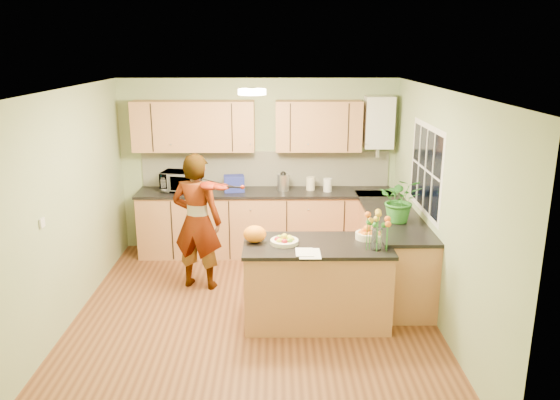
{
  "coord_description": "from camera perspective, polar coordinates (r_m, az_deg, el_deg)",
  "views": [
    {
      "loc": [
        0.25,
        -5.57,
        2.92
      ],
      "look_at": [
        0.3,
        0.5,
        1.21
      ],
      "focal_mm": 35.0,
      "sensor_mm": 36.0,
      "label": 1
    }
  ],
  "objects": [
    {
      "name": "floor",
      "position": [
        6.29,
        -2.74,
        -11.95
      ],
      "size": [
        4.5,
        4.5,
        0.0
      ],
      "primitive_type": "plane",
      "color": "#5B311A",
      "rests_on": "ground"
    },
    {
      "name": "ceiling",
      "position": [
        5.59,
        -3.08,
        11.39
      ],
      "size": [
        4.0,
        4.5,
        0.02
      ],
      "primitive_type": "cube",
      "color": "silver",
      "rests_on": "wall_back"
    },
    {
      "name": "wall_back",
      "position": [
        8.0,
        -2.24,
        3.65
      ],
      "size": [
        4.0,
        0.02,
        2.5
      ],
      "primitive_type": "cube",
      "color": "#93A677",
      "rests_on": "floor"
    },
    {
      "name": "wall_front",
      "position": [
        3.72,
        -4.34,
        -10.96
      ],
      "size": [
        4.0,
        0.02,
        2.5
      ],
      "primitive_type": "cube",
      "color": "#93A677",
      "rests_on": "floor"
    },
    {
      "name": "wall_left",
      "position": [
        6.23,
        -21.6,
        -0.95
      ],
      "size": [
        0.02,
        4.5,
        2.5
      ],
      "primitive_type": "cube",
      "color": "#93A677",
      "rests_on": "floor"
    },
    {
      "name": "wall_right",
      "position": [
        6.07,
        16.32,
        -0.9
      ],
      "size": [
        0.02,
        4.5,
        2.5
      ],
      "primitive_type": "cube",
      "color": "#93A677",
      "rests_on": "floor"
    },
    {
      "name": "back_counter",
      "position": [
        7.91,
        -1.52,
        -2.33
      ],
      "size": [
        3.64,
        0.62,
        0.94
      ],
      "color": "#B27347",
      "rests_on": "floor"
    },
    {
      "name": "right_counter",
      "position": [
        7.02,
        11.53,
        -5.03
      ],
      "size": [
        0.62,
        2.24,
        0.94
      ],
      "color": "#B27347",
      "rests_on": "floor"
    },
    {
      "name": "splashback",
      "position": [
        7.99,
        -1.52,
        3.28
      ],
      "size": [
        3.6,
        0.02,
        0.52
      ],
      "primitive_type": "cube",
      "color": "white",
      "rests_on": "back_counter"
    },
    {
      "name": "upper_cabinets",
      "position": [
        7.74,
        -3.64,
        7.73
      ],
      "size": [
        3.2,
        0.34,
        0.7
      ],
      "color": "#B27347",
      "rests_on": "wall_back"
    },
    {
      "name": "boiler",
      "position": [
        7.86,
        10.28,
        7.98
      ],
      "size": [
        0.4,
        0.3,
        0.86
      ],
      "color": "white",
      "rests_on": "wall_back"
    },
    {
      "name": "window_right",
      "position": [
        6.56,
        14.99,
        3.11
      ],
      "size": [
        0.01,
        1.3,
        1.05
      ],
      "color": "white",
      "rests_on": "wall_right"
    },
    {
      "name": "light_switch",
      "position": [
        5.68,
        -23.61,
        -2.19
      ],
      "size": [
        0.02,
        0.09,
        0.09
      ],
      "primitive_type": "cube",
      "color": "white",
      "rests_on": "wall_left"
    },
    {
      "name": "ceiling_lamp",
      "position": [
        5.89,
        -2.94,
        11.23
      ],
      "size": [
        0.3,
        0.3,
        0.07
      ],
      "color": "#FFEABF",
      "rests_on": "ceiling"
    },
    {
      "name": "peninsula_island",
      "position": [
        6.0,
        3.83,
        -8.59
      ],
      "size": [
        1.57,
        0.8,
        0.9
      ],
      "color": "#B27347",
      "rests_on": "floor"
    },
    {
      "name": "fruit_dish",
      "position": [
        5.8,
        0.46,
        -4.19
      ],
      "size": [
        0.3,
        0.3,
        0.1
      ],
      "color": "#F1E5C0",
      "rests_on": "peninsula_island"
    },
    {
      "name": "orange_bowl",
      "position": [
        6.02,
        9.05,
        -3.47
      ],
      "size": [
        0.25,
        0.25,
        0.14
      ],
      "color": "#F1E5C0",
      "rests_on": "peninsula_island"
    },
    {
      "name": "flower_vase",
      "position": [
        5.64,
        10.2,
        -2.06
      ],
      "size": [
        0.26,
        0.26,
        0.49
      ],
      "rotation": [
        0.0,
        0.0,
        0.24
      ],
      "color": "silver",
      "rests_on": "peninsula_island"
    },
    {
      "name": "orange_bag",
      "position": [
        5.84,
        -2.65,
        -3.57
      ],
      "size": [
        0.27,
        0.24,
        0.19
      ],
      "primitive_type": "ellipsoid",
      "rotation": [
        0.0,
        0.0,
        0.14
      ],
      "color": "orange",
      "rests_on": "peninsula_island"
    },
    {
      "name": "papers",
      "position": [
        5.55,
        3.1,
        -5.59
      ],
      "size": [
        0.22,
        0.3,
        0.01
      ],
      "primitive_type": "cube",
      "color": "white",
      "rests_on": "peninsula_island"
    },
    {
      "name": "violinist",
      "position": [
        6.77,
        -8.65,
        -2.25
      ],
      "size": [
        0.71,
        0.55,
        1.71
      ],
      "primitive_type": "imported",
      "rotation": [
        0.0,
        0.0,
        2.89
      ],
      "color": "#EDBB91",
      "rests_on": "floor"
    },
    {
      "name": "violin",
      "position": [
        6.39,
        -7.33,
        1.51
      ],
      "size": [
        0.7,
        0.61,
        0.18
      ],
      "primitive_type": null,
      "rotation": [
        0.17,
        0.0,
        -0.61
      ],
      "color": "#521005",
      "rests_on": "violinist"
    },
    {
      "name": "microwave",
      "position": [
        7.86,
        -10.32,
        1.93
      ],
      "size": [
        0.57,
        0.44,
        0.29
      ],
      "primitive_type": "imported",
      "rotation": [
        0.0,
        0.0,
        -0.18
      ],
      "color": "white",
      "rests_on": "back_counter"
    },
    {
      "name": "blue_box",
      "position": [
        7.76,
        -4.82,
        1.73
      ],
      "size": [
        0.31,
        0.24,
        0.23
      ],
      "primitive_type": "cube",
      "rotation": [
        0.0,
        0.0,
        0.13
      ],
      "color": "navy",
      "rests_on": "back_counter"
    },
    {
      "name": "kettle",
      "position": [
        7.77,
        0.33,
        1.95
      ],
      "size": [
        0.17,
        0.17,
        0.32
      ],
      "rotation": [
        0.0,
        0.0,
        0.13
      ],
      "color": "silver",
      "rests_on": "back_counter"
    },
    {
      "name": "jar_cream",
      "position": [
        7.82,
        3.21,
        1.72
      ],
      "size": [
        0.13,
        0.13,
        0.19
      ],
      "primitive_type": "cylinder",
      "rotation": [
        0.0,
        0.0,
        -0.11
      ],
      "color": "#F1E5C0",
      "rests_on": "back_counter"
    },
    {
      "name": "jar_white",
      "position": [
        7.76,
        5.0,
        1.58
      ],
      "size": [
        0.15,
        0.15,
        0.19
      ],
      "primitive_type": "cylinder",
      "rotation": [
        0.0,
        0.0,
        0.33
      ],
      "color": "white",
      "rests_on": "back_counter"
    },
    {
      "name": "potted_plant",
      "position": [
        6.48,
        12.48,
        0.03
      ],
      "size": [
        0.54,
        0.49,
        0.54
      ],
      "primitive_type": "imported",
      "rotation": [
        0.0,
        0.0,
        -0.16
      ],
      "color": "#2D7B29",
      "rests_on": "right_counter"
    }
  ]
}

